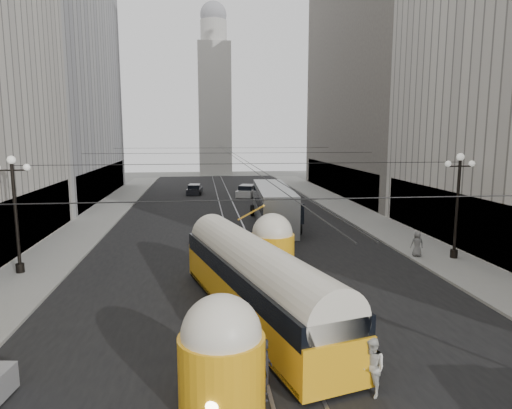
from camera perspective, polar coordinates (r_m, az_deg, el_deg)
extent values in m
cube|color=black|center=(40.76, -2.98, -1.98)|extent=(20.00, 85.00, 0.02)
cube|color=gray|center=(45.08, -18.70, -1.29)|extent=(4.00, 72.00, 0.15)
cube|color=gray|center=(46.47, 11.65, -0.71)|extent=(4.00, 72.00, 0.15)
cube|color=gray|center=(40.71, -4.04, -2.00)|extent=(0.12, 85.00, 0.04)
cube|color=gray|center=(40.81, -1.93, -1.96)|extent=(0.12, 85.00, 0.04)
cube|color=black|center=(33.92, -26.37, -1.68)|extent=(0.10, 18.00, 3.60)
cube|color=#999999|center=(58.43, -24.88, 14.30)|extent=(12.00, 28.00, 28.00)
cube|color=black|center=(56.88, -18.37, 2.71)|extent=(0.10, 25.20, 3.60)
cube|color=black|center=(34.31, 22.41, -1.32)|extent=(0.10, 18.00, 3.60)
cube|color=#514C47|center=(60.46, 15.92, 16.48)|extent=(12.00, 32.00, 32.00)
cube|color=black|center=(58.17, 9.90, 3.16)|extent=(0.10, 28.80, 3.60)
cube|color=#B2AFA8|center=(87.58, -5.19, 11.69)|extent=(6.00, 6.00, 24.00)
cylinder|color=#B2AFA8|center=(89.37, -5.33, 20.69)|extent=(4.80, 4.80, 4.00)
sphere|color=gray|center=(90.03, -5.35, 22.54)|extent=(4.80, 4.80, 4.80)
cylinder|color=black|center=(27.69, -27.80, -1.57)|extent=(0.18, 0.18, 6.00)
cylinder|color=black|center=(28.27, -27.39, -7.06)|extent=(0.44, 0.44, 0.50)
cylinder|color=black|center=(27.39, -28.19, 3.79)|extent=(1.60, 0.08, 0.08)
sphere|color=white|center=(27.35, -28.27, 4.94)|extent=(0.44, 0.44, 0.44)
sphere|color=white|center=(27.11, -26.73, 4.18)|extent=(0.36, 0.36, 0.36)
cylinder|color=black|center=(30.00, 23.82, -0.56)|extent=(0.18, 0.18, 6.00)
cylinder|color=black|center=(30.54, 23.49, -5.66)|extent=(0.44, 0.44, 0.50)
cylinder|color=black|center=(29.72, 24.13, 4.39)|extent=(1.60, 0.08, 0.08)
sphere|color=white|center=(29.69, 24.20, 5.45)|extent=(0.44, 0.44, 0.44)
sphere|color=white|center=(29.33, 22.89, 4.71)|extent=(0.36, 0.36, 0.36)
sphere|color=white|center=(30.10, 25.38, 4.64)|extent=(0.36, 0.36, 0.36)
cylinder|color=black|center=(11.86, 6.12, 0.67)|extent=(25.00, 0.03, 0.03)
cylinder|color=black|center=(25.63, -0.89, 5.13)|extent=(25.00, 0.03, 0.03)
cylinder|color=black|center=(39.56, -3.00, 6.45)|extent=(25.00, 0.03, 0.03)
cylinder|color=black|center=(53.53, -4.02, 7.08)|extent=(25.00, 0.03, 0.03)
cylinder|color=black|center=(43.56, -3.36, 6.41)|extent=(0.03, 72.00, 0.03)
cylinder|color=black|center=(43.58, -2.83, 6.41)|extent=(0.03, 72.00, 0.03)
cube|color=#F2A615|center=(19.43, -0.07, -11.28)|extent=(5.78, 13.31, 1.59)
cube|color=black|center=(19.70, -0.07, -13.32)|extent=(5.67, 12.93, 0.28)
cube|color=black|center=(19.10, -0.07, -8.37)|extent=(5.74, 13.13, 0.80)
cylinder|color=silver|center=(19.02, -0.07, -7.56)|extent=(5.45, 13.05, 2.16)
cylinder|color=#F2A615|center=(13.59, -4.30, -20.21)|extent=(2.44, 2.44, 2.16)
sphere|color=silver|center=(13.08, -4.36, -15.90)|extent=(2.25, 2.25, 2.25)
cylinder|color=#F2A615|center=(25.52, 2.05, -6.11)|extent=(2.44, 2.44, 2.16)
sphere|color=silver|center=(25.25, 2.06, -3.64)|extent=(2.25, 2.25, 2.25)
sphere|color=#FFF2BF|center=(12.78, -5.50, -23.77)|extent=(0.36, 0.36, 0.36)
cube|color=gray|center=(38.59, 2.17, -0.12)|extent=(3.38, 12.83, 3.17)
cube|color=black|center=(38.51, 2.17, 0.66)|extent=(3.37, 12.39, 1.16)
cube|color=black|center=(32.41, 3.91, -1.21)|extent=(2.44, 0.24, 1.48)
cylinder|color=black|center=(34.46, 1.08, -3.09)|extent=(0.30, 1.06, 1.06)
cylinder|color=black|center=(34.92, 5.39, -2.97)|extent=(0.30, 1.06, 1.06)
cylinder|color=black|center=(42.75, -0.48, -0.73)|extent=(0.30, 1.06, 1.06)
cylinder|color=black|center=(43.12, 3.01, -0.66)|extent=(0.30, 1.06, 1.06)
cube|color=silver|center=(55.95, -1.14, 1.50)|extent=(3.12, 4.85, 0.80)
cube|color=black|center=(55.88, -1.14, 2.07)|extent=(2.30, 2.85, 0.75)
cylinder|color=black|center=(54.38, -1.85, 1.11)|extent=(0.22, 0.64, 0.64)
cylinder|color=black|center=(54.55, -0.11, 1.14)|extent=(0.22, 0.64, 0.64)
cylinder|color=black|center=(57.40, -2.12, 1.52)|extent=(0.22, 0.64, 0.64)
cylinder|color=black|center=(57.56, -0.47, 1.55)|extent=(0.22, 0.64, 0.64)
cube|color=black|center=(58.55, -7.68, 1.70)|extent=(2.09, 4.15, 0.71)
cube|color=black|center=(58.49, -7.69, 2.19)|extent=(1.69, 2.35, 0.67)
cylinder|color=black|center=(57.24, -8.44, 1.38)|extent=(0.22, 0.57, 0.57)
cylinder|color=black|center=(57.22, -6.96, 1.40)|extent=(0.22, 0.57, 0.57)
cylinder|color=black|center=(59.93, -8.37, 1.71)|extent=(0.22, 0.57, 0.57)
cylinder|color=black|center=(59.91, -6.96, 1.74)|extent=(0.22, 0.57, 0.57)
imported|color=black|center=(14.07, 1.06, -19.81)|extent=(0.49, 0.70, 1.85)
imported|color=silver|center=(14.62, 14.26, -19.09)|extent=(0.91, 1.03, 1.78)
imported|color=slate|center=(29.94, 19.49, -4.65)|extent=(0.82, 0.56, 1.57)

